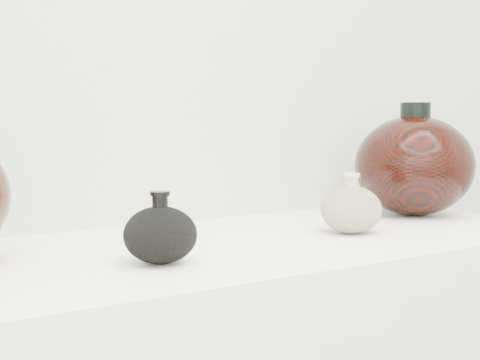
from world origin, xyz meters
TOP-DOWN VIEW (x-y plane):
  - black_gourd_vase at (-0.20, 0.86)m, footprint 0.13×0.13m
  - cream_gourd_vase at (0.20, 0.91)m, footprint 0.14×0.14m
  - right_round_pot at (0.47, 1.00)m, footprint 0.27×0.27m

SIDE VIEW (x-z plane):
  - black_gourd_vase at x=-0.20m, z-range 0.89..0.99m
  - cream_gourd_vase at x=0.20m, z-range 0.89..1.00m
  - right_round_pot at x=0.47m, z-range 0.89..1.13m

